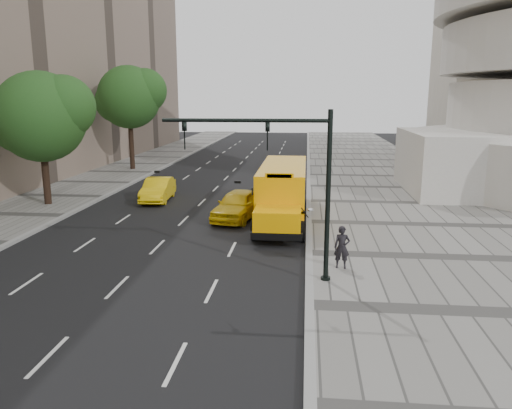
# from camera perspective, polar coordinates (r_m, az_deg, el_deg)

# --- Properties ---
(ground) EXTENTS (140.00, 140.00, 0.00)m
(ground) POSITION_cam_1_polar(r_m,az_deg,el_deg) (28.06, -6.30, -1.91)
(ground) COLOR black
(ground) RESTS_ON ground
(sidewalk_museum) EXTENTS (12.00, 140.00, 0.15)m
(sidewalk_museum) POSITION_cam_1_polar(r_m,az_deg,el_deg) (28.13, 18.38, -2.28)
(sidewalk_museum) COLOR gray
(sidewalk_museum) RESTS_ON ground
(sidewalk_far) EXTENTS (6.00, 140.00, 0.15)m
(sidewalk_far) POSITION_cam_1_polar(r_m,az_deg,el_deg) (32.17, -25.84, -1.11)
(sidewalk_far) COLOR gray
(sidewalk_far) RESTS_ON ground
(curb_museum) EXTENTS (0.30, 140.00, 0.15)m
(curb_museum) POSITION_cam_1_polar(r_m,az_deg,el_deg) (27.44, 6.05, -2.07)
(curb_museum) COLOR gray
(curb_museum) RESTS_ON ground
(curb_far) EXTENTS (0.30, 140.00, 0.15)m
(curb_far) POSITION_cam_1_polar(r_m,az_deg,el_deg) (30.71, -21.07, -1.29)
(curb_far) COLOR gray
(curb_far) RESTS_ON ground
(tree_b) EXTENTS (6.24, 5.54, 8.38)m
(tree_b) POSITION_cam_1_polar(r_m,az_deg,el_deg) (33.68, -23.26, 9.28)
(tree_b) COLOR black
(tree_b) RESTS_ON ground
(tree_c) EXTENTS (6.43, 5.72, 9.62)m
(tree_c) POSITION_cam_1_polar(r_m,az_deg,el_deg) (48.04, -14.19, 11.86)
(tree_c) COLOR black
(tree_c) RESTS_ON ground
(school_bus) EXTENTS (2.96, 11.56, 3.19)m
(school_bus) POSITION_cam_1_polar(r_m,az_deg,el_deg) (28.57, 3.11, 2.02)
(school_bus) COLOR #FFA902
(school_bus) RESTS_ON ground
(taxi_near) EXTENTS (2.88, 5.14, 1.65)m
(taxi_near) POSITION_cam_1_polar(r_m,az_deg,el_deg) (28.26, -2.09, -0.02)
(taxi_near) COLOR yellow
(taxi_near) RESTS_ON ground
(taxi_far) EXTENTS (1.95, 4.70, 1.51)m
(taxi_far) POSITION_cam_1_polar(r_m,az_deg,el_deg) (33.88, -11.15, 1.70)
(taxi_far) COLOR yellow
(taxi_far) RESTS_ON ground
(pedestrian) EXTENTS (0.65, 0.45, 1.71)m
(pedestrian) POSITION_cam_1_polar(r_m,az_deg,el_deg) (20.05, 9.79, -4.84)
(pedestrian) COLOR black
(pedestrian) RESTS_ON sidewalk_museum
(traffic_signal) EXTENTS (6.18, 0.36, 6.40)m
(traffic_signal) POSITION_cam_1_polar(r_m,az_deg,el_deg) (17.98, 3.82, 3.46)
(traffic_signal) COLOR black
(traffic_signal) RESTS_ON ground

